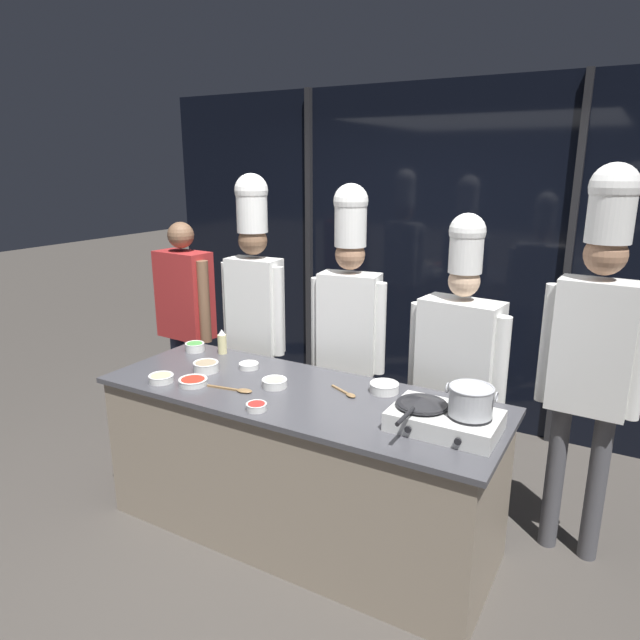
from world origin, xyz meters
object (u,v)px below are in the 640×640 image
(frying_pan, at_px, (422,402))
(prep_bowl_chili_flakes, at_px, (193,381))
(serving_spoon_solid, at_px, (347,393))
(stock_pot, at_px, (471,400))
(chef_head, at_px, (254,294))
(prep_bowl_onion, at_px, (384,387))
(chef_sous, at_px, (349,313))
(portable_stove, at_px, (445,420))
(prep_bowl_scallions, at_px, (195,346))
(serving_spoon_slotted, at_px, (239,390))
(squeeze_bottle_oil, at_px, (222,342))
(chef_line, at_px, (459,353))
(person_guest, at_px, (185,310))
(chef_pastry, at_px, (595,332))
(prep_bowl_rice, at_px, (249,365))
(prep_bowl_shrimp, at_px, (274,382))
(prep_bowl_bell_pepper, at_px, (256,406))
(prep_bowl_mushrooms, at_px, (206,366))

(frying_pan, xyz_separation_m, prep_bowl_chili_flakes, (-1.30, -0.16, -0.10))
(prep_bowl_chili_flakes, height_order, serving_spoon_solid, prep_bowl_chili_flakes)
(prep_bowl_chili_flakes, bearing_deg, serving_spoon_solid, 20.30)
(stock_pot, relative_size, chef_head, 0.11)
(stock_pot, distance_m, prep_bowl_onion, 0.63)
(stock_pot, bearing_deg, prep_bowl_onion, 153.05)
(prep_bowl_onion, bearing_deg, chef_sous, 135.13)
(portable_stove, xyz_separation_m, prep_bowl_scallions, (-1.81, 0.30, -0.02))
(prep_bowl_scallions, distance_m, serving_spoon_slotted, 0.80)
(squeeze_bottle_oil, relative_size, chef_head, 0.08)
(serving_spoon_solid, relative_size, chef_line, 0.11)
(person_guest, distance_m, chef_pastry, 2.81)
(squeeze_bottle_oil, height_order, chef_line, chef_line)
(prep_bowl_scallions, bearing_deg, stock_pot, -8.76)
(portable_stove, bearing_deg, chef_sous, 140.52)
(prep_bowl_rice, xyz_separation_m, chef_sous, (0.42, 0.51, 0.27))
(prep_bowl_scallions, relative_size, prep_bowl_shrimp, 0.90)
(prep_bowl_rice, distance_m, chef_head, 0.61)
(squeeze_bottle_oil, distance_m, prep_bowl_shrimp, 0.70)
(stock_pot, relative_size, person_guest, 0.14)
(prep_bowl_rice, bearing_deg, prep_bowl_bell_pepper, -49.67)
(stock_pot, xyz_separation_m, chef_head, (-1.68, 0.65, 0.17))
(portable_stove, relative_size, prep_bowl_onion, 3.10)
(chef_pastry, bearing_deg, stock_pot, 58.85)
(portable_stove, relative_size, chef_line, 0.27)
(person_guest, bearing_deg, chef_pastry, -177.12)
(serving_spoon_slotted, distance_m, chef_sous, 0.91)
(prep_bowl_chili_flakes, relative_size, chef_head, 0.08)
(chef_pastry, bearing_deg, prep_bowl_rice, 15.98)
(squeeze_bottle_oil, xyz_separation_m, serving_spoon_slotted, (0.49, -0.46, -0.07))
(chef_pastry, bearing_deg, serving_spoon_slotted, 27.03)
(prep_bowl_scallions, relative_size, prep_bowl_chili_flakes, 0.78)
(stock_pot, height_order, person_guest, person_guest)
(stock_pot, bearing_deg, prep_bowl_bell_pepper, -165.40)
(serving_spoon_solid, relative_size, chef_sous, 0.10)
(prep_bowl_scallions, distance_m, chef_pastry, 2.41)
(portable_stove, bearing_deg, prep_bowl_chili_flakes, -173.40)
(chef_head, bearing_deg, prep_bowl_mushrooms, 94.03)
(serving_spoon_slotted, height_order, chef_sous, chef_sous)
(frying_pan, height_order, prep_bowl_bell_pepper, frying_pan)
(prep_bowl_mushrooms, xyz_separation_m, prep_bowl_chili_flakes, (0.08, -0.20, -0.01))
(prep_bowl_bell_pepper, bearing_deg, prep_bowl_onion, 49.09)
(prep_bowl_rice, relative_size, person_guest, 0.07)
(chef_sous, bearing_deg, chef_head, -2.46)
(portable_stove, xyz_separation_m, chef_sous, (-0.87, 0.72, 0.24))
(prep_bowl_rice, relative_size, serving_spoon_slotted, 0.43)
(prep_bowl_onion, bearing_deg, prep_bowl_shrimp, -156.85)
(serving_spoon_solid, bearing_deg, portable_stove, -13.63)
(serving_spoon_slotted, relative_size, person_guest, 0.17)
(serving_spoon_solid, xyz_separation_m, chef_head, (-0.98, 0.51, 0.34))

